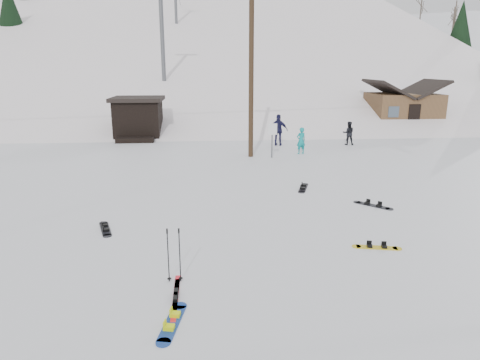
{
  "coord_description": "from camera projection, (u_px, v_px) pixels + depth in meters",
  "views": [
    {
      "loc": [
        -0.35,
        -8.75,
        4.8
      ],
      "look_at": [
        0.63,
        3.89,
        1.4
      ],
      "focal_mm": 32.0,
      "sensor_mm": 36.0,
      "label": 1
    }
  ],
  "objects": [
    {
      "name": "ski_poles",
      "position": [
        174.0,
        255.0,
        9.68
      ],
      "size": [
        0.35,
        0.09,
        1.29
      ],
      "color": "black",
      "rests_on": "ground"
    },
    {
      "name": "utility_pole",
      "position": [
        251.0,
        68.0,
        22.11
      ],
      "size": [
        2.0,
        0.26,
        9.0
      ],
      "color": "#3A2819",
      "rests_on": "ground"
    },
    {
      "name": "board_scatter_e",
      "position": [
        377.0,
        247.0,
        11.62
      ],
      "size": [
        1.3,
        0.47,
        0.09
      ],
      "rotation": [
        0.0,
        0.0,
        -0.21
      ],
      "color": "yellow",
      "rests_on": "ground"
    },
    {
      "name": "ski_slope",
      "position": [
        210.0,
        178.0,
        65.77
      ],
      "size": [
        60.0,
        85.24,
        65.97
      ],
      "primitive_type": "cube",
      "rotation": [
        0.31,
        0.0,
        0.0
      ],
      "color": "white",
      "rests_on": "ground"
    },
    {
      "name": "hero_skis",
      "position": [
        176.0,
        296.0,
        9.13
      ],
      "size": [
        0.13,
        1.91,
        0.1
      ],
      "rotation": [
        0.0,
        0.0,
        0.01
      ],
      "color": "red",
      "rests_on": "ground"
    },
    {
      "name": "hero_snowboard",
      "position": [
        172.0,
        322.0,
        8.21
      ],
      "size": [
        0.51,
        1.47,
        0.1
      ],
      "rotation": [
        0.0,
        0.0,
        1.38
      ],
      "color": "navy",
      "rests_on": "ground"
    },
    {
      "name": "lift_tower_near",
      "position": [
        162.0,
        28.0,
        36.25
      ],
      "size": [
        2.2,
        0.36,
        8.0
      ],
      "color": "#595B60",
      "rests_on": "ski_slope"
    },
    {
      "name": "ground",
      "position": [
        226.0,
        284.0,
        9.69
      ],
      "size": [
        200.0,
        200.0,
        0.0
      ],
      "primitive_type": "plane",
      "color": "silver",
      "rests_on": "ground"
    },
    {
      "name": "ridge_right",
      "position": [
        466.0,
        175.0,
        63.53
      ],
      "size": [
        45.66,
        93.98,
        54.59
      ],
      "primitive_type": "cube",
      "rotation": [
        0.21,
        -0.05,
        -0.12
      ],
      "color": "silver",
      "rests_on": "ground"
    },
    {
      "name": "treeline_crest",
      "position": [
        208.0,
        88.0,
        92.51
      ],
      "size": [
        50.0,
        6.0,
        10.0
      ],
      "primitive_type": null,
      "color": "black",
      "rests_on": "ski_slope"
    },
    {
      "name": "skier_pink",
      "position": [
        381.0,
        119.0,
        32.59
      ],
      "size": [
        1.25,
        1.09,
        1.67
      ],
      "primitive_type": "imported",
      "rotation": [
        0.0,
        0.0,
        3.68
      ],
      "color": "#C94785",
      "rests_on": "ground"
    },
    {
      "name": "board_scatter_b",
      "position": [
        105.0,
        229.0,
        12.93
      ],
      "size": [
        0.61,
        1.34,
        0.1
      ],
      "rotation": [
        0.0,
        0.0,
        1.89
      ],
      "color": "black",
      "rests_on": "ground"
    },
    {
      "name": "board_scatter_f",
      "position": [
        303.0,
        188.0,
        17.27
      ],
      "size": [
        0.67,
        1.41,
        0.1
      ],
      "rotation": [
        0.0,
        0.0,
        1.24
      ],
      "color": "black",
      "rests_on": "ground"
    },
    {
      "name": "trail_sign",
      "position": [
        272.0,
        134.0,
        22.67
      ],
      "size": [
        0.5,
        0.09,
        1.85
      ],
      "color": "#595B60",
      "rests_on": "ground"
    },
    {
      "name": "skier_teal",
      "position": [
        301.0,
        141.0,
        23.86
      ],
      "size": [
        0.62,
        0.5,
        1.48
      ],
      "primitive_type": "imported",
      "rotation": [
        0.0,
        0.0,
        3.45
      ],
      "color": "#0E8A8D",
      "rests_on": "ground"
    },
    {
      "name": "cabin",
      "position": [
        402.0,
        109.0,
        33.54
      ],
      "size": [
        5.39,
        4.4,
        3.77
      ],
      "color": "brown",
      "rests_on": "ground"
    },
    {
      "name": "skier_dark",
      "position": [
        348.0,
        133.0,
        26.6
      ],
      "size": [
        0.79,
        0.66,
        1.45
      ],
      "primitive_type": "imported",
      "rotation": [
        0.0,
        0.0,
        2.98
      ],
      "color": "black",
      "rests_on": "ground"
    },
    {
      "name": "lift_hut",
      "position": [
        138.0,
        118.0,
        29.13
      ],
      "size": [
        3.4,
        4.1,
        2.75
      ],
      "color": "black",
      "rests_on": "ground"
    },
    {
      "name": "skier_navy",
      "position": [
        279.0,
        130.0,
        26.27
      ],
      "size": [
        1.22,
        0.8,
        1.93
      ],
      "primitive_type": "imported",
      "rotation": [
        0.0,
        0.0,
        2.82
      ],
      "color": "#18173B",
      "rests_on": "ground"
    },
    {
      "name": "board_scatter_d",
      "position": [
        373.0,
        205.0,
        15.11
      ],
      "size": [
        1.13,
        1.1,
        0.1
      ],
      "rotation": [
        0.0,
        0.0,
        -0.77
      ],
      "color": "black",
      "rests_on": "ground"
    }
  ]
}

